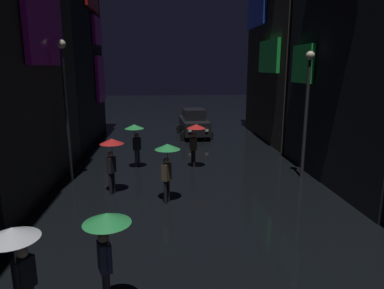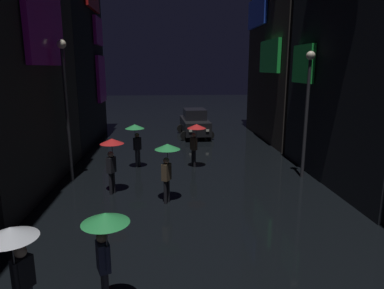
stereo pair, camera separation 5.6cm
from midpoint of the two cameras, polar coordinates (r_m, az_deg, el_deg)
building_left_far at (r=23.28m, az=-21.41°, el=15.72°), size 4.25×8.11×12.55m
building_right_mid at (r=16.07m, az=29.30°, el=19.87°), size 4.25×8.50×14.28m
building_right_far at (r=24.28m, az=17.12°, el=19.83°), size 4.25×8.66×15.91m
pedestrian_foreground_left_green at (r=12.02m, az=-4.03°, el=-2.04°), size 0.90×0.90×2.12m
pedestrian_midstreet_left_red at (r=13.21m, az=-13.12°, el=-1.00°), size 0.90×0.90×2.12m
pedestrian_foreground_right_red at (r=16.24m, az=0.70°, el=1.87°), size 0.90×0.90×2.12m
pedestrian_far_right_clear at (r=6.83m, az=-27.18°, el=-15.35°), size 0.90×0.90×2.12m
pedestrian_near_crossing_green at (r=16.41m, az=-9.29°, el=1.81°), size 0.90×0.90×2.12m
pedestrian_midstreet_centre_green at (r=6.82m, az=-14.10°, el=-14.30°), size 0.90×0.90×2.12m
car_distant at (r=23.91m, az=0.52°, el=3.58°), size 2.41×4.23×1.92m
streetlamp_left_far at (r=14.95m, az=-20.21°, el=7.64°), size 0.36×0.36×5.80m
streetlamp_right_far at (r=15.26m, az=18.78°, el=6.98°), size 0.36×0.36×5.38m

